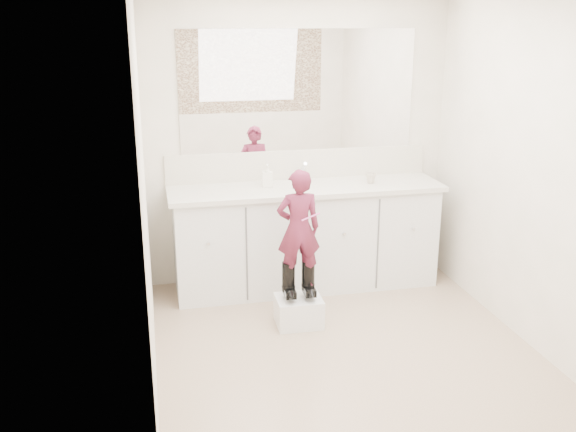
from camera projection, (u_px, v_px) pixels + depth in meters
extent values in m
plane|color=#91735F|center=(348.00, 353.00, 4.44)|extent=(3.00, 3.00, 0.00)
plane|color=beige|center=(298.00, 143.00, 5.48)|extent=(2.60, 0.00, 2.60)
plane|color=beige|center=(464.00, 273.00, 2.69)|extent=(2.60, 0.00, 2.60)
plane|color=beige|center=(145.00, 198.00, 3.82)|extent=(0.00, 3.00, 3.00)
plane|color=beige|center=(535.00, 175.00, 4.35)|extent=(0.00, 3.00, 3.00)
cube|color=silver|center=(305.00, 239.00, 5.46)|extent=(2.20, 0.55, 0.85)
cube|color=beige|center=(306.00, 188.00, 5.31)|extent=(2.28, 0.58, 0.04)
cube|color=beige|center=(299.00, 164.00, 5.52)|extent=(2.28, 0.03, 0.25)
cube|color=white|center=(299.00, 91.00, 5.34)|extent=(2.00, 0.02, 1.00)
cube|color=#472819|center=(472.00, 168.00, 2.56)|extent=(2.00, 0.01, 1.20)
cylinder|color=silver|center=(302.00, 176.00, 5.44)|extent=(0.08, 0.08, 0.10)
imported|color=#C0B09A|center=(371.00, 178.00, 5.39)|extent=(0.09, 0.09, 0.09)
imported|color=white|center=(267.00, 175.00, 5.27)|extent=(0.10, 0.10, 0.19)
cube|color=white|center=(299.00, 311.00, 4.83)|extent=(0.35, 0.29, 0.22)
imported|color=#9B2F4F|center=(299.00, 228.00, 4.66)|extent=(0.33, 0.22, 0.88)
cylinder|color=#F25EB6|center=(311.00, 217.00, 4.57)|extent=(0.14, 0.02, 0.06)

